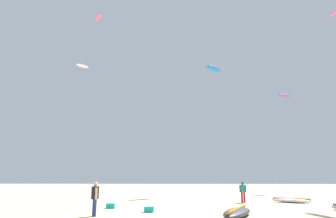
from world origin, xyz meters
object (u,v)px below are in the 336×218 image
Objects in this scene: person_midground at (243,190)px; kite_aloft_4 at (213,69)px; person_foreground at (95,196)px; kite_aloft_1 at (284,95)px; kite_grounded_far at (237,212)px; kite_aloft_0 at (83,66)px; kite_grounded_near at (291,200)px; kite_aloft_2 at (98,17)px; cooler_box at (149,209)px; gear_bag at (111,206)px.

person_midground is 20.05m from kite_aloft_4.
person_foreground is 34.34m from kite_aloft_1.
kite_grounded_far is 1.66× the size of kite_aloft_0.
kite_aloft_2 reaches higher than kite_grounded_near.
person_midground is at bearing -178.63° from kite_grounded_near.
kite_aloft_2 is at bearing 124.11° from kite_grounded_far.
kite_aloft_4 reaches higher than kite_grounded_far.
cooler_box is 25.89m from kite_aloft_4.
person_midground is 0.40× the size of kite_grounded_far.
person_foreground is 12.56m from person_midground.
person_foreground is 15.76m from kite_grounded_near.
person_foreground is at bearing 136.11° from person_midground.
kite_aloft_0 is (-15.69, 32.28, 21.69)m from cooler_box.
cooler_box is at bearing -35.26° from gear_bag.
kite_aloft_1 is at bearing 21.46° from person_foreground.
kite_grounded_near is 20.98m from kite_aloft_4.
kite_grounded_far is at bearing -126.45° from kite_grounded_near.
cooler_box is at bearing 3.59° from person_foreground.
cooler_box is 1.00× the size of gear_bag.
kite_grounded_near is at bearing 53.55° from kite_grounded_far.
kite_grounded_near is 1.36× the size of kite_aloft_2.
kite_aloft_0 is (-22.62, 26.12, 20.90)m from person_midground.
kite_grounded_far is 8.39m from gear_bag.
kite_grounded_far is at bearing -95.01° from kite_aloft_4.
person_foreground is 0.68× the size of kite_aloft_4.
gear_bag is (-2.71, 1.92, 0.00)m from cooler_box.
cooler_box is at bearing 138.34° from person_midground.
kite_aloft_2 is at bearing -64.19° from kite_aloft_0.
kite_aloft_0 is 1.08× the size of kite_aloft_2.
kite_grounded_near is (3.80, 0.09, -0.77)m from person_midground.
kite_grounded_near is 1.26× the size of kite_aloft_0.
person_foreground is at bearing -128.98° from kite_aloft_1.
person_midground is 3.88m from kite_grounded_near.
kite_aloft_2 is at bearing 77.95° from person_foreground.
gear_bag is at bearing -118.51° from kite_aloft_4.
gear_bag is (0.06, 3.73, -0.89)m from person_foreground.
kite_aloft_0 reaches higher than person_foreground.
cooler_box is 31.79m from kite_aloft_1.
person_foreground is 1.11× the size of person_midground.
kite_grounded_far is 45.22m from kite_aloft_0.
person_midground is 23.47m from kite_aloft_1.
kite_grounded_near is (13.51, 8.06, -0.87)m from person_foreground.
person_foreground is at bearing -146.86° from cooler_box.
cooler_box is at bearing -109.18° from kite_aloft_4.
kite_aloft_2 is (-6.77, 17.54, 24.10)m from gear_bag.
person_midground is 8.17m from kite_grounded_far.
kite_grounded_near reaches higher than cooler_box.
kite_aloft_4 is (16.17, -0.23, -8.10)m from kite_aloft_2.
kite_aloft_4 is at bearing 36.22° from person_foreground.
kite_grounded_near is 1.28× the size of kite_aloft_1.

